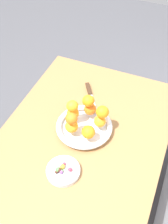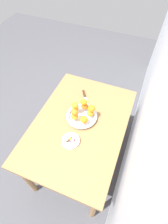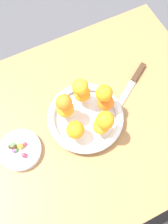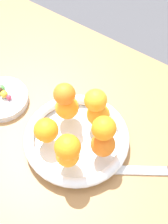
{
  "view_description": "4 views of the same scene",
  "coord_description": "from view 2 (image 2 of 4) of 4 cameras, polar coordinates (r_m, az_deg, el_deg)",
  "views": [
    {
      "loc": [
        0.71,
        0.31,
        1.79
      ],
      "look_at": [
        -0.07,
        -0.01,
        0.86
      ],
      "focal_mm": 45.0,
      "sensor_mm": 36.0,
      "label": 1
    },
    {
      "loc": [
        0.75,
        0.34,
        1.97
      ],
      "look_at": [
        -0.08,
        0.01,
        0.82
      ],
      "focal_mm": 28.0,
      "sensor_mm": 36.0,
      "label": 2
    },
    {
      "loc": [
        0.11,
        0.34,
        1.66
      ],
      "look_at": [
        -0.06,
        0.0,
        0.83
      ],
      "focal_mm": 45.0,
      "sensor_mm": 36.0,
      "label": 3
    },
    {
      "loc": [
        -0.32,
        0.34,
        1.52
      ],
      "look_at": [
        -0.06,
        -0.04,
        0.84
      ],
      "focal_mm": 55.0,
      "sensor_mm": 36.0,
      "label": 4
    }
  ],
  "objects": [
    {
      "name": "orange_0",
      "position": [
        1.42,
        -0.02,
        -2.5
      ],
      "size": [
        0.06,
        0.06,
        0.06
      ],
      "primitive_type": "sphere",
      "color": "orange",
      "rests_on": "fruit_bowl"
    },
    {
      "name": "ground_plane",
      "position": [
        2.14,
        -1.08,
        -14.97
      ],
      "size": [
        6.0,
        6.0,
        0.0
      ],
      "primitive_type": "plane",
      "color": "#4C4C51"
    },
    {
      "name": "candy_ball_2",
      "position": [
        1.37,
        -5.09,
        -9.25
      ],
      "size": [
        0.02,
        0.02,
        0.02
      ],
      "primitive_type": "sphere",
      "color": "#472819",
      "rests_on": "candy_dish"
    },
    {
      "name": "orange_7",
      "position": [
        1.46,
        -0.06,
        3.26
      ],
      "size": [
        0.06,
        0.06,
        0.06
      ],
      "primitive_type": "sphere",
      "color": "orange",
      "rests_on": "orange_2"
    },
    {
      "name": "orange_5",
      "position": [
        1.44,
        -2.95,
        2.21
      ],
      "size": [
        0.06,
        0.06,
        0.06
      ],
      "primitive_type": "sphere",
      "color": "orange",
      "rests_on": "orange_3"
    },
    {
      "name": "candy_ball_0",
      "position": [
        1.37,
        -4.73,
        -9.58
      ],
      "size": [
        0.02,
        0.02,
        0.02
      ],
      "primitive_type": "sphere",
      "color": "#8C4C99",
      "rests_on": "candy_dish"
    },
    {
      "name": "orange_3",
      "position": [
        1.49,
        -2.84,
        1.05
      ],
      "size": [
        0.06,
        0.06,
        0.06
      ],
      "primitive_type": "sphere",
      "color": "orange",
      "rests_on": "fruit_bowl"
    },
    {
      "name": "dining_table",
      "position": [
        1.56,
        -1.44,
        -5.68
      ],
      "size": [
        1.1,
        0.76,
        0.74
      ],
      "color": "#9E7042",
      "rests_on": "ground_plane"
    },
    {
      "name": "knife",
      "position": [
        1.65,
        0.45,
        4.43
      ],
      "size": [
        0.23,
        0.16,
        0.01
      ],
      "color": "#3F2819",
      "rests_on": "dining_table"
    },
    {
      "name": "candy_ball_4",
      "position": [
        1.37,
        -3.19,
        -9.16
      ],
      "size": [
        0.02,
        0.02,
        0.02
      ],
      "primitive_type": "sphere",
      "color": "#C6384C",
      "rests_on": "candy_dish"
    },
    {
      "name": "candy_ball_5",
      "position": [
        1.37,
        -4.63,
        -9.46
      ],
      "size": [
        0.01,
        0.01,
        0.01
      ],
      "primitive_type": "sphere",
      "color": "#4C9947",
      "rests_on": "candy_dish"
    },
    {
      "name": "candy_ball_7",
      "position": [
        1.37,
        -4.53,
        -8.66
      ],
      "size": [
        0.02,
        0.02,
        0.02
      ],
      "primitive_type": "sphere",
      "color": "gold",
      "rests_on": "candy_dish"
    },
    {
      "name": "orange_1",
      "position": [
        1.46,
        2.05,
        -0.41
      ],
      "size": [
        0.06,
        0.06,
        0.06
      ],
      "primitive_type": "sphere",
      "color": "orange",
      "rests_on": "fruit_bowl"
    },
    {
      "name": "orange_6",
      "position": [
        1.42,
        2.46,
        1.13
      ],
      "size": [
        0.06,
        0.06,
        0.06
      ],
      "primitive_type": "sphere",
      "color": "orange",
      "rests_on": "orange_1"
    },
    {
      "name": "candy_ball_3",
      "position": [
        1.38,
        -4.27,
        -8.17
      ],
      "size": [
        0.01,
        0.01,
        0.01
      ],
      "primitive_type": "sphere",
      "color": "#C6384C",
      "rests_on": "candy_dish"
    },
    {
      "name": "candy_ball_1",
      "position": [
        1.37,
        -5.31,
        -9.18
      ],
      "size": [
        0.02,
        0.02,
        0.02
      ],
      "primitive_type": "sphere",
      "color": "#4C9947",
      "rests_on": "candy_dish"
    },
    {
      "name": "orange_2",
      "position": [
        1.51,
        0.27,
        1.88
      ],
      "size": [
        0.06,
        0.06,
        0.06
      ],
      "primitive_type": "sphere",
      "color": "orange",
      "rests_on": "fruit_bowl"
    },
    {
      "name": "orange_8",
      "position": [
        1.39,
        -3.08,
        -0.16
      ],
      "size": [
        0.05,
        0.05,
        0.05
      ],
      "primitive_type": "sphere",
      "color": "orange",
      "rests_on": "orange_4"
    },
    {
      "name": "candy_ball_6",
      "position": [
        1.37,
        -5.58,
        -9.58
      ],
      "size": [
        0.01,
        0.01,
        0.01
      ],
      "primitive_type": "sphere",
      "color": "#472819",
      "rests_on": "candy_dish"
    },
    {
      "name": "candy_dish",
      "position": [
        1.39,
        -4.54,
        -9.33
      ],
      "size": [
        0.14,
        0.14,
        0.02
      ],
      "primitive_type": "cylinder",
      "color": "silver",
      "rests_on": "dining_table"
    },
    {
      "name": "fruit_bowl",
      "position": [
        1.5,
        -0.75,
        -1.38
      ],
      "size": [
        0.27,
        0.27,
        0.04
      ],
      "color": "silver",
      "rests_on": "dining_table"
    },
    {
      "name": "orange_4",
      "position": [
        1.44,
        -3.05,
        -1.44
      ],
      "size": [
        0.06,
        0.06,
        0.06
      ],
      "primitive_type": "sphere",
      "color": "orange",
      "rests_on": "fruit_bowl"
    },
    {
      "name": "wall_back",
      "position": [
        1.05,
        23.31,
        3.76
      ],
      "size": [
        4.0,
        0.05,
        2.5
      ],
      "primitive_type": "cube",
      "color": "silver",
      "rests_on": "ground_plane"
    }
  ]
}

